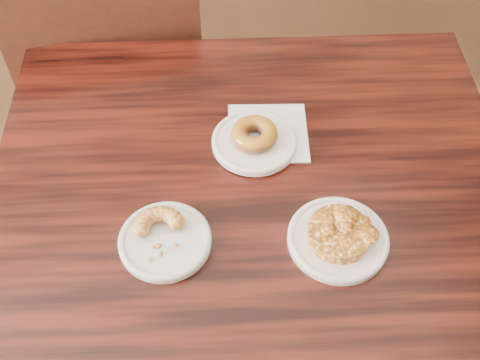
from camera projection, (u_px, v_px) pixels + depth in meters
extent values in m
cube|color=black|center=(252.00, 310.00, 1.34)|extent=(1.12, 1.12, 0.75)
cube|color=white|center=(268.00, 133.00, 1.16)|extent=(0.18, 0.18, 0.00)
cylinder|color=white|center=(254.00, 142.00, 1.14)|extent=(0.16, 0.16, 0.01)
cylinder|color=silver|center=(165.00, 241.00, 1.00)|extent=(0.16, 0.16, 0.01)
cylinder|color=silver|center=(338.00, 239.00, 1.01)|extent=(0.17, 0.17, 0.01)
torus|color=brown|center=(254.00, 134.00, 1.12)|extent=(0.09, 0.09, 0.03)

